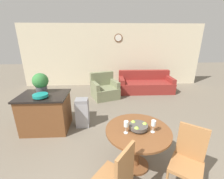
{
  "coord_description": "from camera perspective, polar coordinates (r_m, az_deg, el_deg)",
  "views": [
    {
      "loc": [
        -0.38,
        -1.0,
        2.13
      ],
      "look_at": [
        -0.21,
        2.41,
        0.94
      ],
      "focal_mm": 24.0,
      "sensor_mm": 36.0,
      "label": 1
    }
  ],
  "objects": [
    {
      "name": "dining_chair_near_left",
      "position": [
        2.12,
        1.9,
        -30.2
      ],
      "size": [
        0.59,
        0.59,
        0.98
      ],
      "rotation": [
        0.0,
        0.0,
        7.2
      ],
      "color": "#9E6B3D",
      "rests_on": "ground_plane"
    },
    {
      "name": "armchair",
      "position": [
        5.58,
        -2.89,
        0.06
      ],
      "size": [
        1.12,
        1.1,
        0.9
      ],
      "rotation": [
        0.0,
        0.0,
        0.35
      ],
      "color": "#7A7F5B",
      "rests_on": "ground_plane"
    },
    {
      "name": "wine_glass_right",
      "position": [
        2.42,
        15.53,
        -12.41
      ],
      "size": [
        0.07,
        0.07,
        0.2
      ],
      "color": "silver",
      "rests_on": "dining_table"
    },
    {
      "name": "wall_back",
      "position": [
        6.9,
        0.23,
        12.74
      ],
      "size": [
        8.0,
        0.09,
        2.7
      ],
      "color": "beige",
      "rests_on": "ground_plane"
    },
    {
      "name": "fruit_bowl",
      "position": [
        2.48,
        9.98,
        -13.6
      ],
      "size": [
        0.3,
        0.3,
        0.11
      ],
      "color": "#4C4742",
      "rests_on": "dining_table"
    },
    {
      "name": "teal_bowl",
      "position": [
        3.59,
        -25.6,
        -2.08
      ],
      "size": [
        0.32,
        0.32,
        0.09
      ],
      "color": "teal",
      "rests_on": "kitchen_island"
    },
    {
      "name": "kitchen_island",
      "position": [
        3.94,
        -23.86,
        -7.88
      ],
      "size": [
        1.09,
        0.82,
        0.89
      ],
      "color": "brown",
      "rests_on": "ground_plane"
    },
    {
      "name": "potted_plant",
      "position": [
        3.88,
        -25.55,
        2.53
      ],
      "size": [
        0.36,
        0.36,
        0.46
      ],
      "color": "#4C4C51",
      "rests_on": "kitchen_island"
    },
    {
      "name": "trash_bin",
      "position": [
        3.84,
        -11.23,
        -8.67
      ],
      "size": [
        0.31,
        0.28,
        0.73
      ],
      "color": "#9E9EA3",
      "rests_on": "ground_plane"
    },
    {
      "name": "dining_table",
      "position": [
        2.61,
        9.7,
        -17.82
      ],
      "size": [
        1.05,
        1.05,
        0.74
      ],
      "color": "brown",
      "rests_on": "ground_plane"
    },
    {
      "name": "wine_glass_left",
      "position": [
        2.32,
        5.38,
        -13.1
      ],
      "size": [
        0.07,
        0.07,
        0.2
      ],
      "color": "silver",
      "rests_on": "dining_table"
    },
    {
      "name": "couch",
      "position": [
        6.38,
        12.53,
        1.91
      ],
      "size": [
        2.16,
        0.99,
        0.81
      ],
      "rotation": [
        0.0,
        0.0,
        -0.01
      ],
      "color": "maroon",
      "rests_on": "ground_plane"
    },
    {
      "name": "dining_chair_near_right",
      "position": [
        2.57,
        27.08,
        -21.99
      ],
      "size": [
        0.59,
        0.59,
        0.98
      ],
      "rotation": [
        0.0,
        0.0,
        8.77
      ],
      "color": "#9E6B3D",
      "rests_on": "ground_plane"
    }
  ]
}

